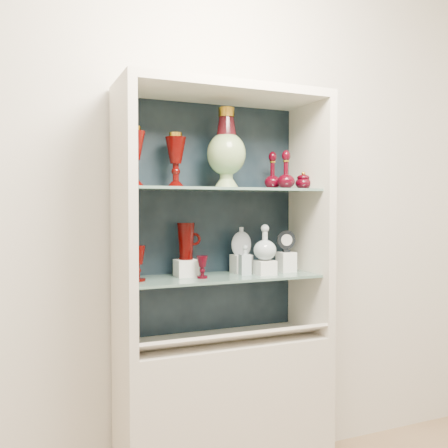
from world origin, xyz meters
name	(u,v)px	position (x,y,z in m)	size (l,w,h in m)	color
wall_back	(207,203)	(0.00, 1.75, 1.40)	(3.50, 0.02, 2.80)	silver
cabinet_base	(224,416)	(0.00, 1.53, 0.38)	(1.00, 0.40, 0.75)	beige
cabinet_back_panel	(209,218)	(0.00, 1.72, 1.32)	(0.98, 0.02, 1.15)	black
cabinet_side_left	(123,220)	(-0.48, 1.53, 1.32)	(0.04, 0.40, 1.15)	beige
cabinet_side_right	(310,218)	(0.48, 1.53, 1.32)	(0.04, 0.40, 1.15)	beige
cabinet_top_cap	(224,93)	(0.00, 1.53, 1.92)	(1.00, 0.40, 0.04)	beige
shelf_lower	(222,277)	(0.00, 1.55, 1.04)	(0.92, 0.34, 0.01)	slate
shelf_upper	(222,190)	(0.00, 1.55, 1.46)	(0.92, 0.34, 0.01)	slate
label_ledge	(233,338)	(0.00, 1.42, 0.78)	(0.92, 0.18, 0.01)	beige
label_card_0	(284,329)	(0.27, 1.42, 0.80)	(0.10, 0.07, 0.00)	white
label_card_1	(178,341)	(-0.26, 1.42, 0.80)	(0.10, 0.07, 0.00)	white
label_card_2	(247,333)	(0.07, 1.42, 0.80)	(0.10, 0.07, 0.00)	white
label_card_3	(197,339)	(-0.18, 1.42, 0.80)	(0.10, 0.07, 0.00)	white
pedestal_lamp_left	(134,156)	(-0.44, 1.49, 1.60)	(0.10, 0.10, 0.26)	#400503
pedestal_lamp_right	(176,160)	(-0.22, 1.60, 1.60)	(0.10, 0.10, 0.26)	#400503
enamel_urn	(226,148)	(0.02, 1.55, 1.66)	(0.19, 0.19, 0.38)	#084A17
ruby_decanter_a	(273,168)	(0.29, 1.59, 1.58)	(0.08, 0.08, 0.21)	#41020C
ruby_decanter_b	(286,169)	(0.32, 1.50, 1.57)	(0.09, 0.09, 0.20)	#41020C
lidded_bowl	(303,180)	(0.44, 1.53, 1.52)	(0.08, 0.08, 0.09)	#41020C
cobalt_goblet	(129,261)	(-0.44, 1.61, 1.13)	(0.07, 0.07, 0.17)	#031142
ruby_goblet_tall	(138,263)	(-0.41, 1.54, 1.13)	(0.07, 0.07, 0.16)	#400503
ruby_goblet_small	(202,267)	(-0.12, 1.51, 1.10)	(0.05, 0.05, 0.11)	#41020C
riser_ruby_pitcher	(186,268)	(-0.17, 1.60, 1.09)	(0.10, 0.10, 0.08)	silver
ruby_pitcher	(186,241)	(-0.17, 1.60, 1.22)	(0.13, 0.08, 0.18)	#400503
clear_square_bottle	(245,260)	(0.12, 1.54, 1.12)	(0.05, 0.05, 0.15)	#9DAFB5
riser_flat_flask	(241,264)	(0.13, 1.62, 1.09)	(0.09, 0.09, 0.09)	silver
flat_flask	(241,241)	(0.13, 1.62, 1.21)	(0.10, 0.04, 0.14)	#AFB8C1
riser_clear_round_decanter	(265,268)	(0.21, 1.50, 1.08)	(0.09, 0.09, 0.07)	silver
clear_round_decanter	(265,243)	(0.21, 1.50, 1.20)	(0.11, 0.11, 0.17)	#9DAFB5
riser_cameo_medallion	(286,262)	(0.36, 1.56, 1.10)	(0.08, 0.08, 0.10)	silver
cameo_medallion	(286,241)	(0.36, 1.56, 1.21)	(0.10, 0.04, 0.12)	black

